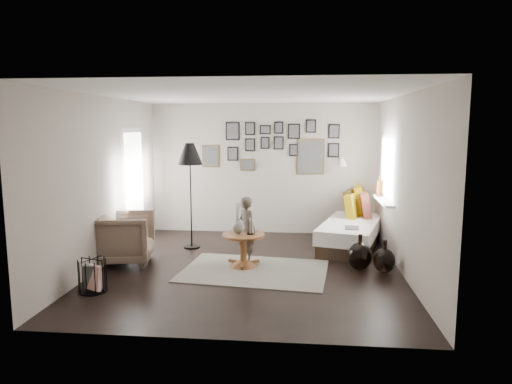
# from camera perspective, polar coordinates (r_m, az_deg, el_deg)

# --- Properties ---
(ground) EXTENTS (4.80, 4.80, 0.00)m
(ground) POSITION_cam_1_polar(r_m,az_deg,el_deg) (7.07, -0.80, -9.44)
(ground) COLOR black
(ground) RESTS_ON ground
(wall_back) EXTENTS (4.50, 0.00, 4.50)m
(wall_back) POSITION_cam_1_polar(r_m,az_deg,el_deg) (9.16, 0.83, 2.91)
(wall_back) COLOR #A79E92
(wall_back) RESTS_ON ground
(wall_front) EXTENTS (4.50, 0.00, 4.50)m
(wall_front) POSITION_cam_1_polar(r_m,az_deg,el_deg) (4.44, -4.25, -2.70)
(wall_front) COLOR #A79E92
(wall_front) RESTS_ON ground
(wall_left) EXTENTS (0.00, 4.80, 4.80)m
(wall_left) POSITION_cam_1_polar(r_m,az_deg,el_deg) (7.38, -18.46, 1.23)
(wall_left) COLOR #A79E92
(wall_left) RESTS_ON ground
(wall_right) EXTENTS (0.00, 4.80, 4.80)m
(wall_right) POSITION_cam_1_polar(r_m,az_deg,el_deg) (6.91, 18.05, 0.81)
(wall_right) COLOR #A79E92
(wall_right) RESTS_ON ground
(ceiling) EXTENTS (4.80, 4.80, 0.00)m
(ceiling) POSITION_cam_1_polar(r_m,az_deg,el_deg) (6.75, -0.85, 12.10)
(ceiling) COLOR white
(ceiling) RESTS_ON wall_back
(door_left) EXTENTS (0.00, 2.14, 2.14)m
(door_left) POSITION_cam_1_polar(r_m,az_deg,el_deg) (8.51, -15.04, 0.54)
(door_left) COLOR white
(door_left) RESTS_ON wall_left
(window_right) EXTENTS (0.15, 1.32, 1.30)m
(window_right) POSITION_cam_1_polar(r_m,az_deg,el_deg) (8.25, 15.44, -0.53)
(window_right) COLOR white
(window_right) RESTS_ON wall_right
(gallery_wall) EXTENTS (2.74, 0.03, 1.08)m
(gallery_wall) POSITION_cam_1_polar(r_m,az_deg,el_deg) (9.10, 2.64, 5.67)
(gallery_wall) COLOR brown
(gallery_wall) RESTS_ON wall_back
(wall_sconce) EXTENTS (0.18, 0.36, 0.16)m
(wall_sconce) POSITION_cam_1_polar(r_m,az_deg,el_deg) (8.89, 10.72, 3.67)
(wall_sconce) COLOR white
(wall_sconce) RESTS_ON wall_back
(rug) EXTENTS (2.27, 1.71, 0.01)m
(rug) POSITION_cam_1_polar(r_m,az_deg,el_deg) (6.91, -0.18, -9.80)
(rug) COLOR beige
(rug) RESTS_ON ground
(pedestal_table) EXTENTS (0.65, 0.65, 0.51)m
(pedestal_table) POSITION_cam_1_polar(r_m,az_deg,el_deg) (7.06, -1.59, -7.45)
(pedestal_table) COLOR brown
(pedestal_table) RESTS_ON ground
(vase) EXTENTS (0.19, 0.19, 0.47)m
(vase) POSITION_cam_1_polar(r_m,az_deg,el_deg) (6.98, -2.24, -4.07)
(vase) COLOR black
(vase) RESTS_ON pedestal_table
(candles) EXTENTS (0.11, 0.11, 0.24)m
(candles) POSITION_cam_1_polar(r_m,az_deg,el_deg) (6.95, -0.70, -4.34)
(candles) COLOR black
(candles) RESTS_ON pedestal_table
(daybed) EXTENTS (1.41, 2.20, 1.01)m
(daybed) POSITION_cam_1_polar(r_m,az_deg,el_deg) (8.44, 11.71, -4.53)
(daybed) COLOR black
(daybed) RESTS_ON ground
(magazine_on_daybed) EXTENTS (0.26, 0.33, 0.02)m
(magazine_on_daybed) POSITION_cam_1_polar(r_m,az_deg,el_deg) (7.77, 11.89, -4.39)
(magazine_on_daybed) COLOR black
(magazine_on_daybed) RESTS_ON daybed
(armchair) EXTENTS (1.02, 1.00, 0.80)m
(armchair) POSITION_cam_1_polar(r_m,az_deg,el_deg) (7.51, -16.17, -5.54)
(armchair) COLOR brown
(armchair) RESTS_ON ground
(armchair_cushion) EXTENTS (0.41, 0.42, 0.16)m
(armchair_cushion) POSITION_cam_1_polar(r_m,az_deg,el_deg) (7.53, -15.86, -4.87)
(armchair_cushion) COLOR white
(armchair_cushion) RESTS_ON armchair
(floor_lamp) EXTENTS (0.43, 0.43, 1.86)m
(floor_lamp) POSITION_cam_1_polar(r_m,az_deg,el_deg) (8.00, -8.25, 4.24)
(floor_lamp) COLOR black
(floor_lamp) RESTS_ON ground
(magazine_basket) EXTENTS (0.44, 0.44, 0.43)m
(magazine_basket) POSITION_cam_1_polar(r_m,az_deg,el_deg) (6.40, -19.76, -9.81)
(magazine_basket) COLOR black
(magazine_basket) RESTS_ON ground
(demijohn_large) EXTENTS (0.36, 0.36, 0.55)m
(demijohn_large) POSITION_cam_1_polar(r_m,az_deg,el_deg) (7.09, 12.84, -7.81)
(demijohn_large) COLOR black
(demijohn_large) RESTS_ON ground
(demijohn_small) EXTENTS (0.32, 0.32, 0.50)m
(demijohn_small) POSITION_cam_1_polar(r_m,az_deg,el_deg) (7.03, 15.74, -8.25)
(demijohn_small) COLOR black
(demijohn_small) RESTS_ON ground
(child) EXTENTS (0.44, 0.46, 1.06)m
(child) POSITION_cam_1_polar(r_m,az_deg,el_deg) (7.22, -1.10, -4.71)
(child) COLOR #554B43
(child) RESTS_ON ground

